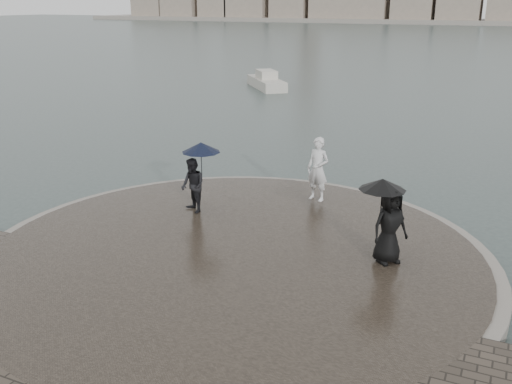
% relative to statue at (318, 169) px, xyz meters
% --- Properties ---
extents(ground, '(400.00, 400.00, 0.00)m').
position_rel_statue_xyz_m(ground, '(-0.62, -7.86, -1.32)').
color(ground, '#2B3835').
rests_on(ground, ground).
extents(kerb_ring, '(12.50, 12.50, 0.32)m').
position_rel_statue_xyz_m(kerb_ring, '(-0.62, -4.36, -1.16)').
color(kerb_ring, gray).
rests_on(kerb_ring, ground).
extents(quay_tip, '(11.90, 11.90, 0.36)m').
position_rel_statue_xyz_m(quay_tip, '(-0.62, -4.36, -1.14)').
color(quay_tip, '#2D261E').
rests_on(quay_tip, ground).
extents(statue, '(0.79, 0.61, 1.93)m').
position_rel_statue_xyz_m(statue, '(0.00, 0.00, 0.00)').
color(statue, silver).
rests_on(statue, quay_tip).
extents(visitor_left, '(1.27, 1.10, 2.04)m').
position_rel_statue_xyz_m(visitor_left, '(-2.79, -2.44, 0.17)').
color(visitor_left, black).
rests_on(visitor_left, quay_tip).
extents(visitor_right, '(1.29, 1.15, 1.95)m').
position_rel_statue_xyz_m(visitor_right, '(2.84, -3.41, 0.16)').
color(visitor_right, black).
rests_on(visitor_right, quay_tip).
extents(far_skyline, '(260.00, 20.00, 37.00)m').
position_rel_statue_xyz_m(far_skyline, '(-6.91, 152.85, 4.29)').
color(far_skyline, gray).
rests_on(far_skyline, ground).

